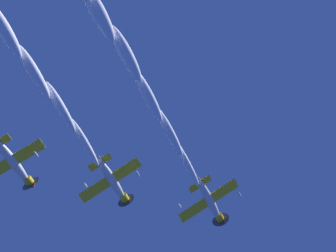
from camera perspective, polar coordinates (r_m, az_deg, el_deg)
The scene contains 3 objects.
airplane_lead at distance 62.82m, azimuth 5.81°, elevation -10.28°, with size 9.56×8.86×4.24m.
airplane_left_wingman at distance 61.81m, azimuth -7.51°, elevation -7.52°, with size 9.40×8.88×4.34m.
airplane_right_wingman at distance 62.39m, azimuth -20.22°, elevation -4.83°, with size 9.49×8.88×4.27m.
Camera 1 is at (21.20, -29.14, 2.17)m, focal length 44.65 mm.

